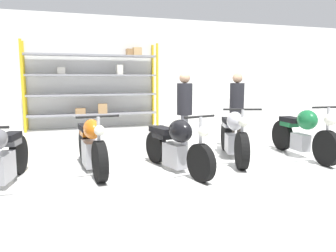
{
  "coord_description": "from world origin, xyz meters",
  "views": [
    {
      "loc": [
        -1.86,
        -5.36,
        1.58
      ],
      "look_at": [
        0.0,
        0.4,
        0.7
      ],
      "focal_mm": 35.0,
      "sensor_mm": 36.0,
      "label": 1
    }
  ],
  "objects": [
    {
      "name": "ground_plane",
      "position": [
        0.0,
        0.0,
        0.0
      ],
      "size": [
        30.0,
        30.0,
        0.0
      ],
      "primitive_type": "plane",
      "color": "silver"
    },
    {
      "name": "motorcycle_black",
      "position": [
        -0.05,
        -0.19,
        0.46
      ],
      "size": [
        0.74,
        1.94,
        1.02
      ],
      "rotation": [
        0.0,
        0.0,
        -1.32
      ],
      "color": "black",
      "rests_on": "ground_plane"
    },
    {
      "name": "motorcycle_green",
      "position": [
        2.72,
        -0.03,
        0.51
      ],
      "size": [
        0.62,
        2.07,
        1.09
      ],
      "rotation": [
        0.0,
        0.0,
        -1.64
      ],
      "color": "black",
      "rests_on": "ground_plane"
    },
    {
      "name": "person_browsing",
      "position": [
        0.56,
        1.02,
        1.01
      ],
      "size": [
        0.43,
        0.43,
        1.71
      ],
      "rotation": [
        0.0,
        0.0,
        2.68
      ],
      "color": "#595960",
      "rests_on": "ground_plane"
    },
    {
      "name": "motorcycle_orange",
      "position": [
        -1.42,
        0.29,
        0.44
      ],
      "size": [
        0.65,
        2.02,
        1.03
      ],
      "rotation": [
        0.0,
        0.0,
        -1.48
      ],
      "color": "black",
      "rests_on": "ground_plane"
    },
    {
      "name": "shelving_rack",
      "position": [
        -0.84,
        5.28,
        1.41
      ],
      "size": [
        4.14,
        0.63,
        2.7
      ],
      "color": "gold",
      "rests_on": "ground_plane"
    },
    {
      "name": "motorcycle_silver",
      "position": [
        1.33,
        0.31,
        0.47
      ],
      "size": [
        0.95,
        2.14,
        1.07
      ],
      "rotation": [
        0.0,
        0.0,
        -1.88
      ],
      "color": "black",
      "rests_on": "ground_plane"
    },
    {
      "name": "person_near_rack",
      "position": [
        1.9,
        1.21,
        1.0
      ],
      "size": [
        0.44,
        0.44,
        1.7
      ],
      "rotation": [
        0.0,
        0.0,
        4.14
      ],
      "color": "#38332D",
      "rests_on": "ground_plane"
    },
    {
      "name": "back_wall",
      "position": [
        0.0,
        5.65,
        1.8
      ],
      "size": [
        30.0,
        0.08,
        3.6
      ],
      "color": "white",
      "rests_on": "ground_plane"
    },
    {
      "name": "motorcycle_grey",
      "position": [
        -2.74,
        -0.23,
        0.45
      ],
      "size": [
        0.76,
        2.04,
        1.0
      ],
      "rotation": [
        0.0,
        0.0,
        -1.78
      ],
      "color": "black",
      "rests_on": "ground_plane"
    }
  ]
}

